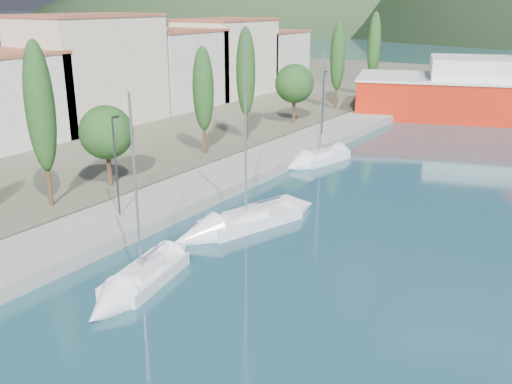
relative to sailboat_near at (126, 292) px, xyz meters
The scene contains 8 objects.
quay 20.77m from the sailboat_near, 108.91° to the left, with size 5.00×88.00×0.80m, color gray.
land_strip 53.67m from the sailboat_near, 146.46° to the left, with size 70.00×148.00×0.70m, color #565644.
town_buildings 42.96m from the sailboat_near, 134.22° to the left, with size 9.20×69.20×11.30m.
tree_row 29.30m from the sailboat_near, 114.44° to the left, with size 4.11×63.31×11.27m.
lamp_posts 10.94m from the sailboat_near, 130.99° to the left, with size 0.15×49.72×6.06m.
sailboat_near is the anchor object (origin of this frame).
sailboat_mid 8.81m from the sailboat_near, 95.49° to the left, with size 4.98×9.21×12.83m.
sailboat_far 25.11m from the sailboat_near, 98.42° to the left, with size 3.74×7.37×10.36m.
Camera 1 is at (15.95, -10.17, 13.22)m, focal length 40.00 mm.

